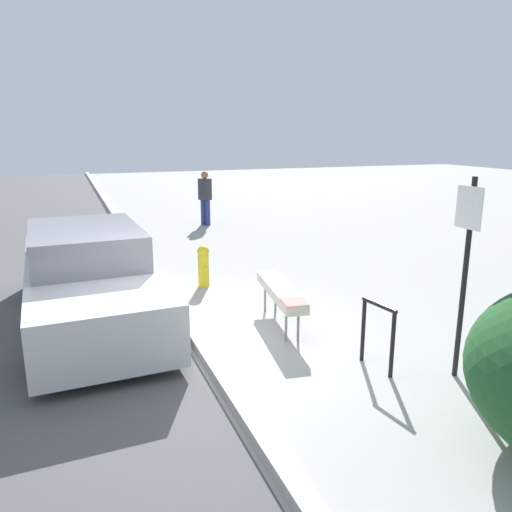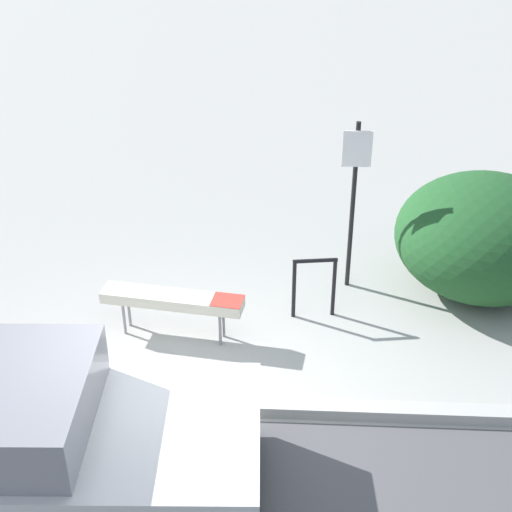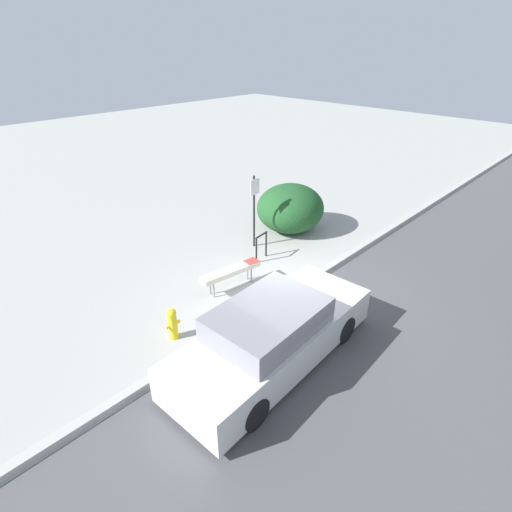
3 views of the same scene
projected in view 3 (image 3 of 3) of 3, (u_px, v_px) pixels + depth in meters
The scene contains 9 objects.
ground_plane at pixel (282, 299), 10.13m from camera, with size 60.00×60.00×0.00m, color #9E9E99.
road_strip at pixel (505, 416), 6.99m from camera, with size 60.00×10.00×0.01m.
curb at pixel (282, 297), 10.10m from camera, with size 60.00×0.20×0.13m.
bench at pixel (231, 271), 10.35m from camera, with size 1.73×0.55×0.59m.
bike_rack at pixel (261, 244), 11.72m from camera, with size 0.55×0.13×0.83m.
sign_post at pixel (254, 205), 12.05m from camera, with size 0.36×0.08×2.30m.
fire_hydrant at pixel (173, 323), 8.64m from camera, with size 0.36×0.22×0.77m.
shrub_hedge at pixel (290, 208), 13.40m from camera, with size 2.29×2.22×1.60m.
parked_car_near at pixel (272, 335), 7.92m from camera, with size 4.81×1.92×1.39m.
Camera 3 is at (-6.47, -5.32, 5.83)m, focal length 28.00 mm.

